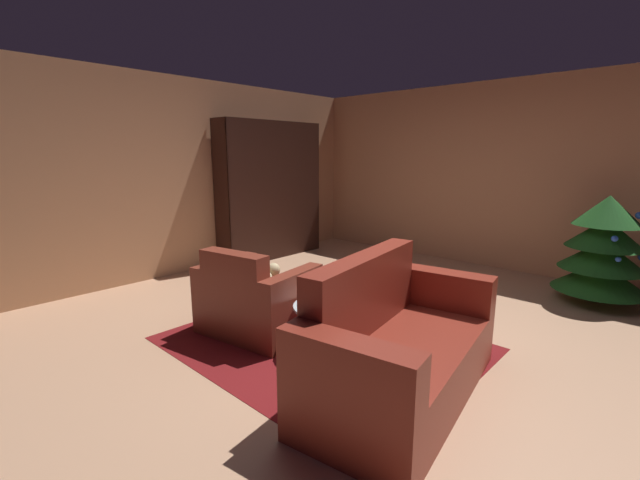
% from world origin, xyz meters
% --- Properties ---
extents(ground_plane, '(7.42, 7.42, 0.00)m').
position_xyz_m(ground_plane, '(0.00, 0.00, 0.00)').
color(ground_plane, tan).
extents(wall_back, '(6.20, 0.06, 2.62)m').
position_xyz_m(wall_back, '(0.00, 3.12, 1.31)').
color(wall_back, tan).
rests_on(wall_back, ground).
extents(wall_left, '(0.06, 6.30, 2.62)m').
position_xyz_m(wall_left, '(-3.07, 0.00, 1.31)').
color(wall_left, tan).
rests_on(wall_left, ground).
extents(area_rug, '(2.50, 2.00, 0.01)m').
position_xyz_m(area_rug, '(-0.10, -0.45, 0.00)').
color(area_rug, maroon).
rests_on(area_rug, ground).
extents(bookshelf_unit, '(0.38, 1.82, 2.11)m').
position_xyz_m(bookshelf_unit, '(-2.81, 1.44, 1.03)').
color(bookshelf_unit, black).
rests_on(bookshelf_unit, ground).
extents(armchair_red, '(1.06, 0.90, 0.81)m').
position_xyz_m(armchair_red, '(-0.73, -0.67, 0.29)').
color(armchair_red, maroon).
rests_on(armchair_red, ground).
extents(couch_red, '(1.05, 1.81, 0.94)m').
position_xyz_m(couch_red, '(0.78, -0.66, 0.32)').
color(couch_red, maroon).
rests_on(couch_red, ground).
extents(coffee_table, '(0.64, 0.64, 0.41)m').
position_xyz_m(coffee_table, '(0.06, -0.50, 0.37)').
color(coffee_table, black).
rests_on(coffee_table, ground).
extents(book_stack_on_table, '(0.23, 0.18, 0.12)m').
position_xyz_m(book_stack_on_table, '(0.02, -0.56, 0.48)').
color(book_stack_on_table, '#295488').
rests_on(book_stack_on_table, coffee_table).
extents(bottle_on_table, '(0.08, 0.08, 0.26)m').
position_xyz_m(bottle_on_table, '(0.14, -0.66, 0.51)').
color(bottle_on_table, '#561E1B').
rests_on(bottle_on_table, coffee_table).
extents(decorated_tree, '(0.93, 0.93, 1.19)m').
position_xyz_m(decorated_tree, '(1.45, 2.38, 0.60)').
color(decorated_tree, brown).
rests_on(decorated_tree, ground).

